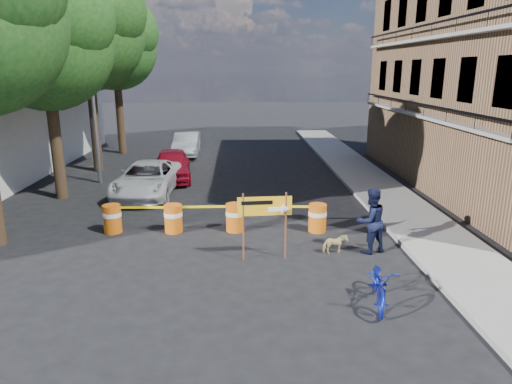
{
  "coord_description": "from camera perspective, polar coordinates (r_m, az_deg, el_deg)",
  "views": [
    {
      "loc": [
        0.31,
        -10.9,
        5.03
      ],
      "look_at": [
        0.84,
        2.82,
        1.3
      ],
      "focal_mm": 32.0,
      "sensor_mm": 36.0,
      "label": 1
    }
  ],
  "objects": [
    {
      "name": "pedestrian",
      "position": [
        13.1,
        14.15,
        -3.52
      ],
      "size": [
        1.1,
        0.98,
        1.86
      ],
      "primitive_type": "imported",
      "rotation": [
        0.0,
        0.0,
        3.51
      ],
      "color": "black",
      "rests_on": "ground"
    },
    {
      "name": "bicycle",
      "position": [
        10.32,
        15.36,
        -8.79
      ],
      "size": [
        0.83,
        1.09,
        1.86
      ],
      "primitive_type": "imported",
      "rotation": [
        0.0,
        0.0,
        -0.2
      ],
      "color": "#121F98",
      "rests_on": "ground"
    },
    {
      "name": "sidewalk_east",
      "position": [
        18.57,
        16.39,
        -0.91
      ],
      "size": [
        2.4,
        40.0,
        0.15
      ],
      "primitive_type": "cube",
      "color": "gray",
      "rests_on": "ground"
    },
    {
      "name": "barrel_far_left",
      "position": [
        15.07,
        -17.53,
        -3.13
      ],
      "size": [
        0.58,
        0.58,
        0.9
      ],
      "color": "#CD5A0C",
      "rests_on": "ground"
    },
    {
      "name": "tree_mid_b",
      "position": [
        24.02,
        -20.31,
        18.34
      ],
      "size": [
        5.67,
        5.4,
        9.62
      ],
      "color": "#332316",
      "rests_on": "ground"
    },
    {
      "name": "sedan_silver",
      "position": [
        27.65,
        -8.67,
        5.95
      ],
      "size": [
        1.48,
        4.06,
        1.33
      ],
      "primitive_type": "imported",
      "rotation": [
        0.0,
        0.0,
        0.02
      ],
      "color": "silver",
      "rests_on": "ground"
    },
    {
      "name": "dog",
      "position": [
        13.0,
        9.85,
        -6.44
      ],
      "size": [
        0.72,
        0.43,
        0.57
      ],
      "primitive_type": "imported",
      "rotation": [
        0.0,
        0.0,
        1.76
      ],
      "color": "tan",
      "rests_on": "ground"
    },
    {
      "name": "tree_mid_a",
      "position": [
        19.26,
        -24.77,
        16.79
      ],
      "size": [
        5.25,
        5.0,
        8.68
      ],
      "color": "#332316",
      "rests_on": "ground"
    },
    {
      "name": "tree_far",
      "position": [
        28.8,
        -17.12,
        16.93
      ],
      "size": [
        5.04,
        4.8,
        8.84
      ],
      "color": "#332316",
      "rests_on": "ground"
    },
    {
      "name": "streetlamp",
      "position": [
        21.34,
        -19.7,
        12.59
      ],
      "size": [
        1.25,
        0.18,
        8.0
      ],
      "color": "gray",
      "rests_on": "ground"
    },
    {
      "name": "suv_white",
      "position": [
        19.12,
        -13.43,
        1.6
      ],
      "size": [
        2.48,
        4.93,
        1.34
      ],
      "primitive_type": "imported",
      "rotation": [
        0.0,
        0.0,
        -0.05
      ],
      "color": "silver",
      "rests_on": "ground"
    },
    {
      "name": "ground",
      "position": [
        12.01,
        -3.52,
        -9.59
      ],
      "size": [
        120.0,
        120.0,
        0.0
      ],
      "primitive_type": "plane",
      "color": "black",
      "rests_on": "ground"
    },
    {
      "name": "barrel_mid_right",
      "position": [
        14.51,
        -2.66,
        -3.12
      ],
      "size": [
        0.58,
        0.58,
        0.9
      ],
      "color": "#CD5A0C",
      "rests_on": "ground"
    },
    {
      "name": "barrel_far_right",
      "position": [
        14.59,
        7.68,
        -3.14
      ],
      "size": [
        0.58,
        0.58,
        0.9
      ],
      "color": "#CD5A0C",
      "rests_on": "ground"
    },
    {
      "name": "detour_sign",
      "position": [
        12.12,
        1.99,
        -2.37
      ],
      "size": [
        1.45,
        0.29,
        1.87
      ],
      "rotation": [
        0.0,
        0.0,
        0.07
      ],
      "color": "#592D19",
      "rests_on": "ground"
    },
    {
      "name": "sedan_red",
      "position": [
        21.59,
        -10.45,
        3.4
      ],
      "size": [
        2.16,
        4.31,
        1.41
      ],
      "primitive_type": "imported",
      "rotation": [
        0.0,
        0.0,
        0.12
      ],
      "color": "maroon",
      "rests_on": "ground"
    },
    {
      "name": "barrel_mid_left",
      "position": [
        14.64,
        -10.3,
        -3.2
      ],
      "size": [
        0.58,
        0.58,
        0.9
      ],
      "color": "#CD5A0C",
      "rests_on": "ground"
    }
  ]
}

